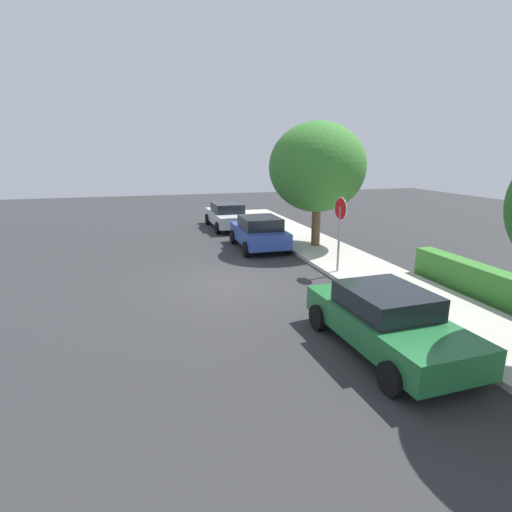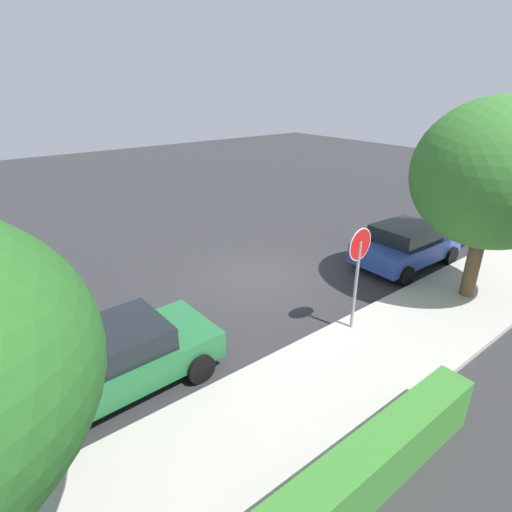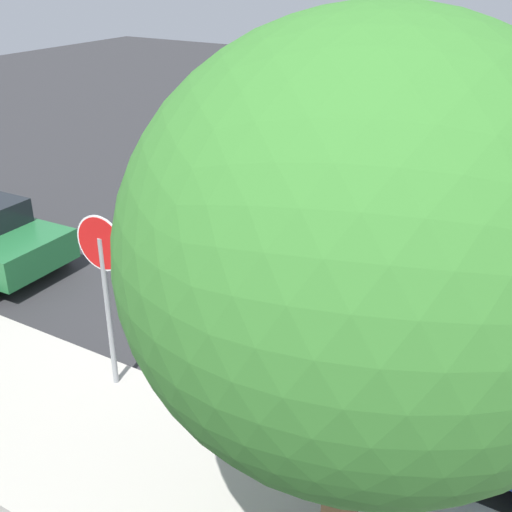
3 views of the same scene
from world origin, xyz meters
name	(u,v)px [view 2 (image 2 of 3)]	position (x,y,z in m)	size (l,w,h in m)	color
ground_plane	(257,274)	(0.00, 0.00, 0.00)	(60.00, 60.00, 0.00)	#2D2D30
sidewalk_curb	(389,346)	(0.00, 5.12, 0.07)	(32.00, 2.88, 0.14)	#B2ADA3
stop_sign	(358,263)	(0.16, 4.08, 1.93)	(0.80, 0.08, 2.80)	gray
parked_car_blue	(406,244)	(-4.51, 2.53, 0.77)	(3.94, 2.13, 1.49)	#2D479E
parked_car_green	(114,359)	(5.59, 2.43, 0.72)	(4.34, 2.19, 1.41)	#236B38
parked_car_silver	(474,214)	(-9.97, 2.25, 0.74)	(4.59, 2.05, 1.45)	silver
street_tree_mid_block	(495,175)	(-3.95, 5.03, 3.65)	(4.26, 4.26, 5.63)	brown
front_yard_hedge	(373,464)	(3.31, 7.07, 0.50)	(4.78, 0.61, 1.00)	#387A2D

